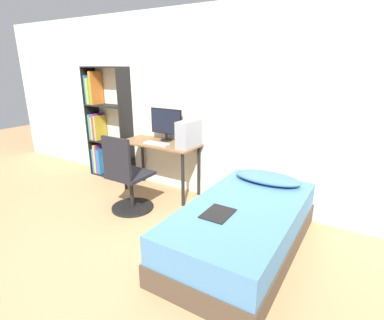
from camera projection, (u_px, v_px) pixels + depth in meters
name	position (u px, v px, depth m)	size (l,w,h in m)	color
ground_plane	(123.00, 238.00, 3.23)	(14.00, 14.00, 0.00)	tan
wall_back	(194.00, 106.00, 4.05)	(8.00, 0.05, 2.50)	silver
desk	(160.00, 151.00, 4.22)	(1.13, 0.51, 0.75)	brown
bookshelf	(102.00, 126.00, 4.88)	(0.77, 0.29, 1.76)	black
office_chair	(128.00, 182.00, 3.74)	(0.54, 0.54, 0.99)	black
bed	(242.00, 228.00, 2.98)	(1.01, 1.94, 0.48)	#4C3D2D
pillow	(267.00, 178.00, 3.46)	(0.77, 0.36, 0.11)	teal
magazine	(218.00, 213.00, 2.74)	(0.24, 0.32, 0.01)	black
monitor	(166.00, 123.00, 4.23)	(0.52, 0.17, 0.45)	black
keyboard	(157.00, 144.00, 4.08)	(0.37, 0.13, 0.02)	silver
pc_tower	(189.00, 134.00, 3.92)	(0.17, 0.41, 0.35)	#99999E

